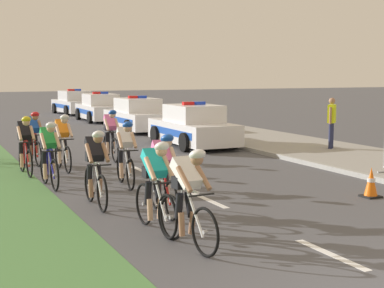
{
  "coord_description": "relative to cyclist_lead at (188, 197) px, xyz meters",
  "views": [
    {
      "loc": [
        -5.25,
        -4.41,
        2.61
      ],
      "look_at": [
        -0.08,
        6.91,
        1.1
      ],
      "focal_mm": 55.17,
      "sensor_mm": 36.0,
      "label": 1
    }
  ],
  "objects": [
    {
      "name": "cyclist_second",
      "position": [
        -0.1,
        1.07,
        0.0
      ],
      "size": [
        0.42,
        1.72,
        1.56
      ],
      "color": "black",
      "rests_on": "ground"
    },
    {
      "name": "cyclist_seventh",
      "position": [
        -1.17,
        7.58,
        0.0
      ],
      "size": [
        0.42,
        1.72,
        1.56
      ],
      "color": "black",
      "rests_on": "ground"
    },
    {
      "name": "police_car_nearest",
      "position": [
        5.24,
        11.26,
        -0.11
      ],
      "size": [
        2.01,
        4.4,
        1.59
      ],
      "color": "white",
      "rests_on": "ground"
    },
    {
      "name": "cyclist_fifth",
      "position": [
        0.67,
        5.01,
        0.0
      ],
      "size": [
        0.44,
        1.72,
        1.56
      ],
      "color": "black",
      "rests_on": "ground"
    },
    {
      "name": "spectator_closest",
      "position": [
        8.72,
        7.89,
        0.3
      ],
      "size": [
        0.44,
        0.4,
        1.68
      ],
      "color": "#23284C",
      "rests_on": "sidewalk_slab"
    },
    {
      "name": "police_car_third",
      "position": [
        5.24,
        23.32,
        -0.11
      ],
      "size": [
        2.06,
        4.43,
        1.59
      ],
      "color": "white",
      "rests_on": "ground"
    },
    {
      "name": "sidewalk_slab",
      "position": [
        8.29,
        10.61,
        -0.73
      ],
      "size": [
        4.01,
        60.0,
        0.12
      ],
      "primitive_type": "cube",
      "color": "gray",
      "rests_on": "ground"
    },
    {
      "name": "cyclist_third",
      "position": [
        0.44,
        2.11,
        0.0
      ],
      "size": [
        0.44,
        1.72,
        1.56
      ],
      "color": "black",
      "rests_on": "ground"
    },
    {
      "name": "police_car_second",
      "position": [
        5.24,
        17.29,
        -0.11
      ],
      "size": [
        2.05,
        4.43,
        1.59
      ],
      "color": "white",
      "rests_on": "ground"
    },
    {
      "name": "cyclist_tenth",
      "position": [
        1.55,
        9.11,
        0.0
      ],
      "size": [
        0.42,
        1.72,
        1.56
      ],
      "color": "black",
      "rests_on": "ground"
    },
    {
      "name": "cyclist_fourth",
      "position": [
        -0.52,
        3.24,
        0.0
      ],
      "size": [
        0.42,
        1.72,
        1.56
      ],
      "color": "black",
      "rests_on": "ground"
    },
    {
      "name": "cyclist_eighth",
      "position": [
        -0.16,
        7.81,
        0.0
      ],
      "size": [
        0.42,
        1.72,
        1.56
      ],
      "color": "black",
      "rests_on": "ground"
    },
    {
      "name": "cyclist_lead",
      "position": [
        0.0,
        0.0,
        0.0
      ],
      "size": [
        0.45,
        1.72,
        1.56
      ],
      "color": "black",
      "rests_on": "ground"
    },
    {
      "name": "lane_markings_centre",
      "position": [
        1.76,
        2.87,
        -0.78
      ],
      "size": [
        0.14,
        17.6,
        0.01
      ],
      "color": "white",
      "rests_on": "ground"
    },
    {
      "name": "cyclist_sixth",
      "position": [
        -0.95,
        5.61,
        0.0
      ],
      "size": [
        0.42,
        1.72,
        1.56
      ],
      "color": "black",
      "rests_on": "ground"
    },
    {
      "name": "police_car_furthest",
      "position": [
        5.24,
        29.33,
        -0.11
      ],
      "size": [
        2.22,
        4.51,
        1.59
      ],
      "color": "silver",
      "rests_on": "ground"
    },
    {
      "name": "traffic_cone_near",
      "position": [
        4.99,
        1.72,
        -0.48
      ],
      "size": [
        0.36,
        0.36,
        0.64
      ],
      "color": "black",
      "rests_on": "ground"
    },
    {
      "name": "kerb_edge",
      "position": [
        6.37,
        10.61,
        -0.72
      ],
      "size": [
        0.16,
        60.0,
        0.13
      ],
      "primitive_type": "cube",
      "color": "#9E9E99",
      "rests_on": "ground"
    },
    {
      "name": "cyclist_eleventh",
      "position": [
        -0.68,
        9.25,
        0.0
      ],
      "size": [
        0.43,
        1.72,
        1.56
      ],
      "color": "black",
      "rests_on": "ground"
    }
  ]
}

